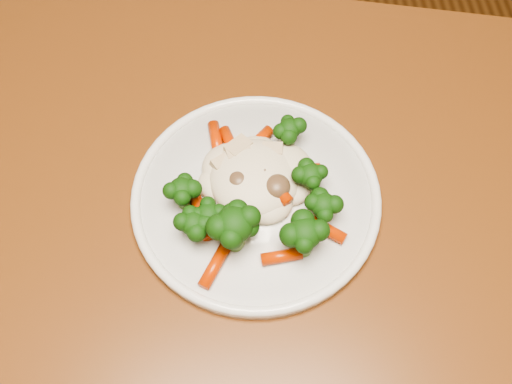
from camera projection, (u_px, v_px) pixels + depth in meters
The scene contains 3 objects.
dining_table at pixel (227, 301), 0.71m from camera, with size 1.23×0.96×0.75m.
plate at pixel (256, 199), 0.64m from camera, with size 0.25×0.25×0.01m, color white.
meal at pixel (253, 199), 0.61m from camera, with size 0.17×0.18×0.05m.
Camera 1 is at (0.08, 0.02, 1.31)m, focal length 45.00 mm.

